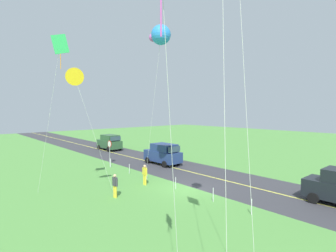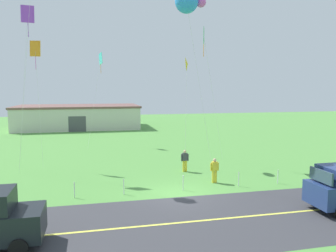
# 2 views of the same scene
# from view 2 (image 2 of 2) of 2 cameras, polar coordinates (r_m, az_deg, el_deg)

# --- Properties ---
(ground_plane) EXTENTS (120.00, 120.00, 0.10)m
(ground_plane) POSITION_cam_2_polar(r_m,az_deg,el_deg) (19.67, 1.85, -11.68)
(ground_plane) COLOR #549342
(asphalt_road) EXTENTS (120.00, 7.00, 0.00)m
(asphalt_road) POSITION_cam_2_polar(r_m,az_deg,el_deg) (16.06, 5.67, -15.76)
(asphalt_road) COLOR #38383D
(asphalt_road) RESTS_ON ground
(road_centre_stripe) EXTENTS (120.00, 0.16, 0.00)m
(road_centre_stripe) POSITION_cam_2_polar(r_m,az_deg,el_deg) (16.06, 5.67, -15.75)
(road_centre_stripe) COLOR #E5E04C
(road_centre_stripe) RESTS_ON asphalt_road
(person_adult_near) EXTENTS (0.58, 0.22, 1.60)m
(person_adult_near) POSITION_cam_2_polar(r_m,az_deg,el_deg) (21.92, 7.92, -7.37)
(person_adult_near) COLOR yellow
(person_adult_near) RESTS_ON ground
(person_adult_companion) EXTENTS (0.58, 0.22, 1.60)m
(person_adult_companion) POSITION_cam_2_polar(r_m,az_deg,el_deg) (24.60, 2.88, -5.80)
(person_adult_companion) COLOR yellow
(person_adult_companion) RESTS_ON ground
(kite_red_low) EXTENTS (2.66, 1.40, 11.91)m
(kite_red_low) POSITION_cam_2_polar(r_m,az_deg,el_deg) (21.28, 3.37, 20.39)
(kite_red_low) COLOR silver
(kite_red_low) RESTS_ON ground
(kite_blue_mid) EXTENTS (1.07, 2.85, 8.52)m
(kite_blue_mid) POSITION_cam_2_polar(r_m,az_deg,el_deg) (26.52, 3.23, 10.45)
(kite_blue_mid) COLOR silver
(kite_blue_mid) RESTS_ON ground
(kite_green_far) EXTENTS (1.76, 3.50, 9.98)m
(kite_green_far) POSITION_cam_2_polar(r_m,az_deg,el_deg) (37.53, -11.43, 10.92)
(kite_green_far) COLOR silver
(kite_green_far) RESTS_ON ground
(kite_pink_drift) EXTENTS (2.42, 1.60, 10.86)m
(kite_pink_drift) POSITION_cam_2_polar(r_m,az_deg,el_deg) (27.52, 6.17, 14.54)
(kite_pink_drift) COLOR silver
(kite_pink_drift) RESTS_ON ground
(kite_orange_near) EXTENTS (0.88, 1.26, 9.75)m
(kite_orange_near) POSITION_cam_2_polar(r_m,az_deg,el_deg) (28.43, -21.67, 11.81)
(kite_orange_near) COLOR silver
(kite_orange_near) RESTS_ON ground
(kite_cyan_top) EXTENTS (1.75, 1.25, 11.93)m
(kite_cyan_top) POSITION_cam_2_polar(r_m,az_deg,el_deg) (26.89, -22.82, 16.66)
(kite_cyan_top) COLOR silver
(kite_cyan_top) RESTS_ON ground
(warehouse_distant) EXTENTS (18.36, 10.20, 3.50)m
(warehouse_distant) POSITION_cam_2_polar(r_m,az_deg,el_deg) (53.77, -15.03, 1.56)
(warehouse_distant) COLOR beige
(warehouse_distant) RESTS_ON ground
(fence_post_0) EXTENTS (0.05, 0.05, 0.90)m
(fence_post_0) POSITION_cam_2_polar(r_m,az_deg,el_deg) (19.61, -15.65, -10.45)
(fence_post_0) COLOR silver
(fence_post_0) RESTS_ON ground
(fence_post_1) EXTENTS (0.05, 0.05, 0.90)m
(fence_post_1) POSITION_cam_2_polar(r_m,az_deg,el_deg) (19.66, -7.53, -10.22)
(fence_post_1) COLOR silver
(fence_post_1) RESTS_ON ground
(fence_post_2) EXTENTS (0.05, 0.05, 0.90)m
(fence_post_2) POSITION_cam_2_polar(r_m,az_deg,el_deg) (20.29, 2.59, -9.65)
(fence_post_2) COLOR silver
(fence_post_2) RESTS_ON ground
(fence_post_3) EXTENTS (0.05, 0.05, 0.90)m
(fence_post_3) POSITION_cam_2_polar(r_m,az_deg,el_deg) (21.51, 11.95, -8.85)
(fence_post_3) COLOR silver
(fence_post_3) RESTS_ON ground
(fence_post_4) EXTENTS (0.05, 0.05, 0.90)m
(fence_post_4) POSITION_cam_2_polar(r_m,az_deg,el_deg) (22.76, 18.19, -8.19)
(fence_post_4) COLOR silver
(fence_post_4) RESTS_ON ground
(fence_post_5) EXTENTS (0.05, 0.05, 0.90)m
(fence_post_5) POSITION_cam_2_polar(r_m,az_deg,el_deg) (24.72, 25.20, -7.33)
(fence_post_5) COLOR silver
(fence_post_5) RESTS_ON ground
(fence_post_6) EXTENTS (0.05, 0.05, 0.90)m
(fence_post_6) POSITION_cam_2_polar(r_m,az_deg,el_deg) (24.80, 25.42, -7.30)
(fence_post_6) COLOR silver
(fence_post_6) RESTS_ON ground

